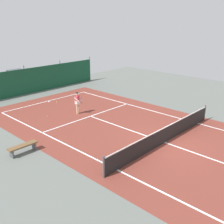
{
  "coord_description": "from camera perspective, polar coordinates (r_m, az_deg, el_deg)",
  "views": [
    {
      "loc": [
        -12.46,
        -7.54,
        6.89
      ],
      "look_at": [
        -0.07,
        4.15,
        0.9
      ],
      "focal_mm": 43.41,
      "sensor_mm": 36.0,
      "label": 1
    }
  ],
  "objects": [
    {
      "name": "tennis_ball_near_player",
      "position": [
        23.55,
        -11.59,
        2.04
      ],
      "size": [
        0.07,
        0.07,
        0.07
      ],
      "primitive_type": "sphere",
      "color": "#CCDB33",
      "rests_on": "ground"
    },
    {
      "name": "court_surface",
      "position": [
        16.11,
        11.04,
        -6.33
      ],
      "size": [
        11.02,
        26.6,
        0.01
      ],
      "color": "brown",
      "rests_on": "ground"
    },
    {
      "name": "courtside_bench",
      "position": [
        15.24,
        -18.27,
        -7.01
      ],
      "size": [
        1.6,
        0.4,
        0.49
      ],
      "color": "brown",
      "rests_on": "ground"
    },
    {
      "name": "tennis_player",
      "position": [
        20.3,
        -7.28,
        2.23
      ],
      "size": [
        0.57,
        0.83,
        1.64
      ],
      "rotation": [
        0.0,
        0.0,
        3.54
      ],
      "color": "#D8AD8C",
      "rests_on": "ground"
    },
    {
      "name": "back_fence",
      "position": [
        27.19,
        -18.14,
        5.17
      ],
      "size": [
        16.3,
        0.98,
        2.7
      ],
      "color": "#14472D",
      "rests_on": "ground"
    },
    {
      "name": "tennis_ball_midcourt",
      "position": [
        20.4,
        -13.4,
        -0.82
      ],
      "size": [
        0.07,
        0.07,
        0.07
      ],
      "primitive_type": "sphere",
      "color": "#CCDB33",
      "rests_on": "ground"
    },
    {
      "name": "parked_car",
      "position": [
        30.16,
        -19.16,
        6.73
      ],
      "size": [
        2.15,
        4.27,
        1.68
      ],
      "rotation": [
        0.0,
        0.0,
        3.1
      ],
      "color": "black",
      "rests_on": "ground"
    },
    {
      "name": "tennis_net",
      "position": [
        15.9,
        11.16,
        -4.68
      ],
      "size": [
        10.12,
        0.1,
        1.1
      ],
      "color": "black",
      "rests_on": "ground"
    },
    {
      "name": "ground_plane",
      "position": [
        16.11,
        11.04,
        -6.34
      ],
      "size": [
        36.0,
        36.0,
        0.0
      ],
      "primitive_type": "plane",
      "color": "slate"
    }
  ]
}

